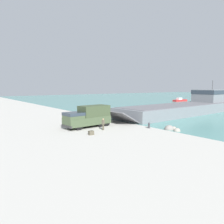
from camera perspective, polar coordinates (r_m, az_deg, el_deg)
ground_plane at (r=36.63m, az=-1.77°, el=-3.03°), size 240.00×240.00×0.00m
landing_craft at (r=55.13m, az=20.25°, el=1.82°), size 9.44×40.25×7.78m
military_truck at (r=33.45m, az=-6.25°, el=-1.15°), size 3.09×7.54×3.25m
soldier_on_ramp at (r=31.05m, az=-2.30°, el=-2.99°), size 0.36×0.49×1.68m
moored_boat_a at (r=95.15m, az=17.31°, el=2.98°), size 2.12×7.25×1.52m
mooring_bollard at (r=32.90m, az=9.64°, el=-3.39°), size 0.36×0.36×0.88m
cargo_crate at (r=28.24m, az=-5.48°, el=-5.45°), size 0.60×0.69×0.53m
shoreline_rock_a at (r=44.07m, az=-0.99°, el=-1.37°), size 1.37×1.37×1.37m
shoreline_rock_b at (r=32.61m, az=14.68°, el=-4.46°), size 1.34×1.34×1.34m
shoreline_rock_c at (r=31.73m, az=16.62°, el=-4.83°), size 0.94×0.94×0.94m
shoreline_rock_d at (r=32.95m, az=15.78°, el=-4.38°), size 0.87×0.87×0.87m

